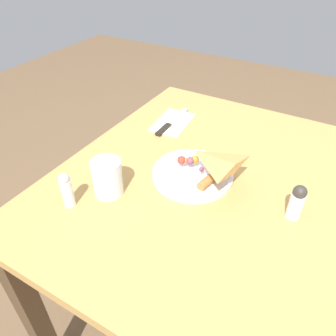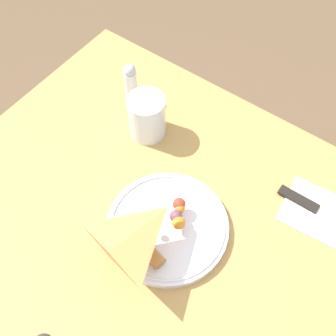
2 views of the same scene
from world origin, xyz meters
name	(u,v)px [view 1 (image 1 of 2)]	position (x,y,z in m)	size (l,w,h in m)	color
ground_plane	(198,314)	(0.00, 0.00, 0.00)	(6.00, 6.00, 0.00)	brown
dining_table	(210,207)	(0.00, 0.00, 0.61)	(0.96, 0.83, 0.73)	tan
plate_pizza	(193,172)	(-0.02, 0.05, 0.74)	(0.23, 0.23, 0.06)	white
milk_glass	(107,178)	(-0.19, 0.22, 0.77)	(0.08, 0.08, 0.10)	white
napkin_folded	(173,122)	(0.21, 0.25, 0.73)	(0.19, 0.13, 0.00)	white
butter_knife	(171,122)	(0.20, 0.25, 0.73)	(0.22, 0.02, 0.01)	black
salt_shaker	(67,190)	(-0.28, 0.27, 0.78)	(0.03, 0.03, 0.10)	white
pepper_shaker	(297,202)	(-0.04, -0.23, 0.78)	(0.03, 0.03, 0.10)	white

